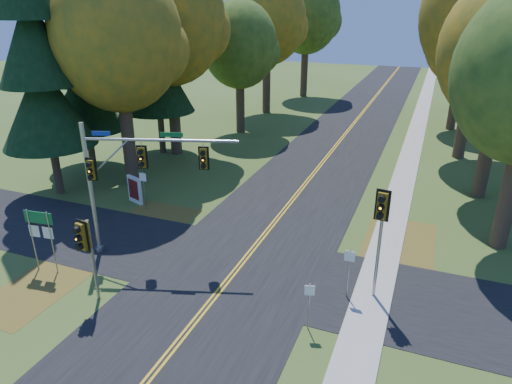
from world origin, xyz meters
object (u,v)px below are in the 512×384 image
at_px(traffic_mast, 126,173).
at_px(east_signal_pole, 381,218).
at_px(info_kiosk, 135,190).
at_px(route_sign_cluster, 40,229).

bearing_deg(traffic_mast, east_signal_pole, -15.40).
relative_size(east_signal_pole, info_kiosk, 2.90).
relative_size(traffic_mast, east_signal_pole, 1.40).
bearing_deg(route_sign_cluster, traffic_mast, 38.25).
bearing_deg(info_kiosk, east_signal_pole, 2.84).
bearing_deg(route_sign_cluster, east_signal_pole, 6.45).
distance_m(east_signal_pole, info_kiosk, 16.13).
relative_size(route_sign_cluster, info_kiosk, 1.79).
distance_m(traffic_mast, route_sign_cluster, 4.47).
relative_size(east_signal_pole, route_sign_cluster, 1.62).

